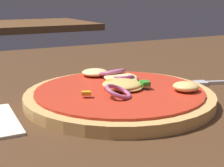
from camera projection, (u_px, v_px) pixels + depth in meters
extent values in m
cube|color=#4C301C|center=(112.00, 119.00, 0.42)|extent=(1.50, 1.05, 0.03)
cylinder|color=tan|center=(119.00, 97.00, 0.44)|extent=(0.25, 0.25, 0.01)
cylinder|color=red|center=(119.00, 90.00, 0.43)|extent=(0.22, 0.22, 0.00)
ellipsoid|color=#F4DB8E|center=(122.00, 80.00, 0.46)|extent=(0.04, 0.04, 0.01)
ellipsoid|color=#F4DB8E|center=(121.00, 77.00, 0.48)|extent=(0.05, 0.05, 0.01)
ellipsoid|color=#E5BC60|center=(127.00, 87.00, 0.43)|extent=(0.04, 0.04, 0.01)
ellipsoid|color=#E5BC60|center=(122.00, 84.00, 0.44)|extent=(0.05, 0.05, 0.01)
ellipsoid|color=#F4DB8E|center=(95.00, 72.00, 0.51)|extent=(0.04, 0.04, 0.01)
ellipsoid|color=#EFCC72|center=(186.00, 87.00, 0.42)|extent=(0.03, 0.03, 0.01)
torus|color=#B25984|center=(112.00, 72.00, 0.50)|extent=(0.05, 0.05, 0.02)
torus|color=#B25984|center=(116.00, 92.00, 0.40)|extent=(0.05, 0.05, 0.02)
torus|color=#93386B|center=(123.00, 78.00, 0.47)|extent=(0.04, 0.04, 0.01)
cube|color=orange|center=(134.00, 84.00, 0.44)|extent=(0.01, 0.01, 0.00)
cube|color=orange|center=(112.00, 82.00, 0.44)|extent=(0.01, 0.02, 0.01)
cube|color=#2D8C28|center=(147.00, 84.00, 0.43)|extent=(0.01, 0.02, 0.01)
cube|color=orange|center=(87.00, 94.00, 0.39)|extent=(0.01, 0.01, 0.00)
cube|color=silver|center=(201.00, 83.00, 0.52)|extent=(0.02, 0.02, 0.01)
cube|color=silver|center=(181.00, 82.00, 0.53)|extent=(0.04, 0.02, 0.00)
cube|color=silver|center=(182.00, 83.00, 0.52)|extent=(0.04, 0.02, 0.00)
cube|color=silver|center=(183.00, 84.00, 0.52)|extent=(0.04, 0.02, 0.00)
cube|color=silver|center=(184.00, 85.00, 0.51)|extent=(0.04, 0.02, 0.00)
cube|color=brown|center=(6.00, 26.00, 1.76)|extent=(0.89, 0.56, 0.03)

